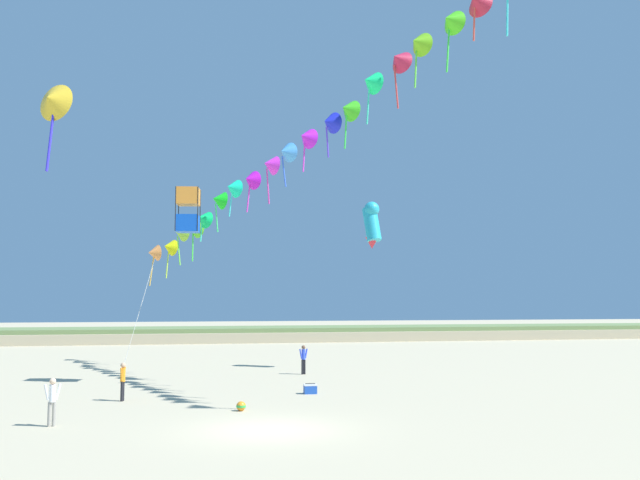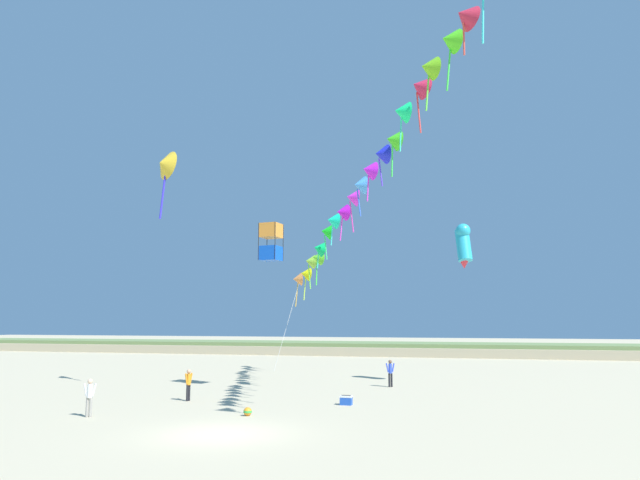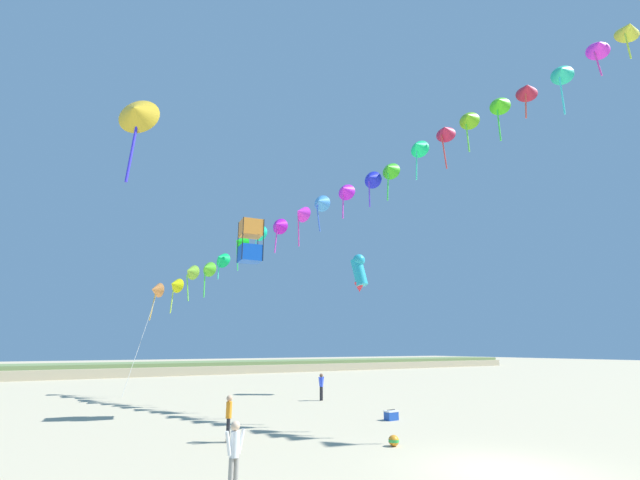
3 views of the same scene
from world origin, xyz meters
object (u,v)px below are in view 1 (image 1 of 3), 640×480
Objects in this scene: person_near_left at (123,379)px; beach_ball at (241,406)px; person_near_right at (52,398)px; person_mid_center at (303,357)px; beach_cooler at (310,389)px; large_kite_low_lead at (188,210)px; large_kite_high_solo at (372,223)px; large_kite_mid_trail at (52,101)px.

beach_ball is (4.63, -3.52, -0.73)m from person_near_left.
person_near_right is 17.93m from person_mid_center.
beach_cooler is 5.41m from beach_ball.
large_kite_low_lead is 0.76× the size of large_kite_high_solo.
person_near_left is at bearing -136.44° from person_mid_center.
large_kite_high_solo reaches higher than beach_ball.
person_near_right is at bearing -133.93° from large_kite_high_solo.
large_kite_mid_trail is 1.49× the size of large_kite_high_solo.
person_near_left reaches higher than beach_cooler.
person_near_left is 8.12m from beach_cooler.
large_kite_mid_trail is (-6.39, -1.71, 4.80)m from large_kite_low_lead.
person_mid_center is 0.37× the size of large_kite_mid_trail.
large_kite_low_lead is 3.90× the size of beach_cooler.
person_mid_center is at bearing 28.87° from large_kite_low_lead.
person_mid_center reaches higher than person_near_left.
person_mid_center is 2.84× the size of beach_cooler.
beach_cooler is (8.06, 0.66, -0.70)m from person_near_left.
beach_cooler is (-5.75, -10.04, -8.76)m from large_kite_high_solo.
large_kite_high_solo is at bearing 46.07° from person_near_right.
large_kite_low_lead is at bearing 67.61° from person_near_right.
beach_ball is at bearing -110.34° from person_mid_center.
large_kite_high_solo is 19.08m from beach_ball.
person_near_left is at bearing -116.77° from large_kite_low_lead.
beach_ball is at bearing -129.37° from beach_cooler.
person_mid_center is at bearing -156.81° from large_kite_high_solo.
large_kite_low_lead reaches higher than beach_cooler.
beach_ball is at bearing -39.16° from large_kite_mid_trail.
person_near_right is at bearing -77.03° from large_kite_mid_trail.
beach_cooler is at bearing -38.72° from large_kite_low_lead.
large_kite_low_lead is at bearing -153.41° from large_kite_high_solo.
large_kite_low_lead is 11.06m from beach_cooler.
beach_cooler is (5.50, -4.41, -8.52)m from large_kite_low_lead.
person_near_left is 2.73× the size of beach_cooler.
person_near_right is 23.88m from large_kite_high_solo.
person_near_right is 0.36× the size of large_kite_mid_trail.
large_kite_high_solo reaches higher than large_kite_low_lead.
person_near_left is 19.24m from large_kite_high_solo.
large_kite_high_solo is 8.16× the size of beach_ball.
beach_ball is at bearing -122.83° from large_kite_high_solo.
large_kite_mid_trail is at bearing 138.71° from person_near_left.
person_near_left is 4.36× the size of beach_ball.
large_kite_low_lead is at bearing -151.13° from person_mid_center.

